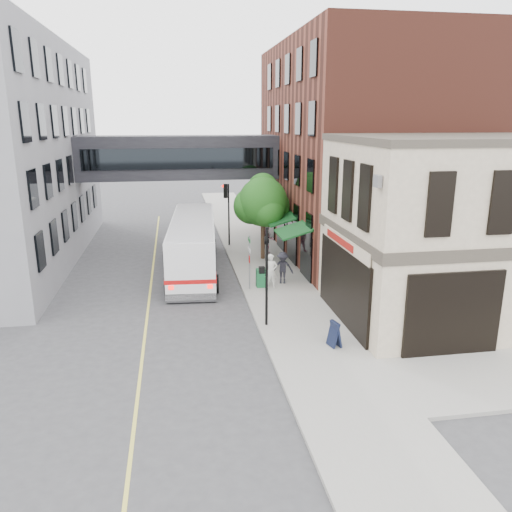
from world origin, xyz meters
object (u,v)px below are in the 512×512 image
object	(u,v)px
pedestrian_c	(283,268)
pedestrian_a	(271,271)
sandwich_board	(335,334)
newspaper_box	(261,278)
pedestrian_b	(267,240)
bus	(193,243)

from	to	relation	value
pedestrian_c	pedestrian_a	bearing A→B (deg)	-127.41
pedestrian_a	sandwich_board	size ratio (longest dim) A/B	1.78
pedestrian_c	sandwich_board	bearing A→B (deg)	-74.95
pedestrian_a	pedestrian_c	distance (m)	1.04
pedestrian_c	newspaper_box	world-z (taller)	pedestrian_c
pedestrian_b	newspaper_box	distance (m)	7.07
pedestrian_a	sandwich_board	bearing A→B (deg)	-75.97
pedestrian_c	newspaper_box	size ratio (longest dim) A/B	1.79
pedestrian_a	newspaper_box	size ratio (longest dim) A/B	1.87
bus	newspaper_box	distance (m)	5.59
pedestrian_b	pedestrian_c	world-z (taller)	pedestrian_b
newspaper_box	pedestrian_c	bearing A→B (deg)	16.86
pedestrian_b	newspaper_box	size ratio (longest dim) A/B	1.89
sandwich_board	newspaper_box	bearing A→B (deg)	88.47
newspaper_box	sandwich_board	distance (m)	8.06
pedestrian_b	pedestrian_c	bearing A→B (deg)	-90.74
pedestrian_b	bus	bearing A→B (deg)	-150.54
pedestrian_a	pedestrian_b	distance (m)	7.20
pedestrian_c	sandwich_board	world-z (taller)	pedestrian_c
pedestrian_c	newspaper_box	xyz separation A→B (m)	(-1.32, -0.41, -0.40)
bus	pedestrian_b	bearing A→B (deg)	27.46
sandwich_board	pedestrian_b	bearing A→B (deg)	76.68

